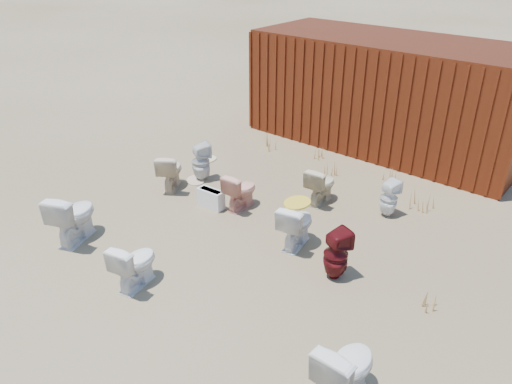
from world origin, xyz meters
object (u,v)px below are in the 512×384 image
Objects in this scene: toilet_front_e at (346,369)px; toilet_back_yellowlid at (296,224)px; toilet_front_a at (73,216)px; toilet_front_pink at (241,190)px; toilet_back_beige_right at (321,185)px; toilet_back_e at (389,198)px; shipping_container at (388,93)px; toilet_back_a at (201,162)px; toilet_front_c at (135,264)px; toilet_back_beige_left at (170,171)px; toilet_front_maroon at (336,255)px; loose_tank at (211,199)px.

toilet_front_e reaches higher than toilet_back_yellowlid.
toilet_front_a reaches higher than toilet_front_pink.
toilet_back_beige_right is 1.22m from toilet_back_e.
shipping_container is 4.55m from toilet_back_a.
toilet_back_e is at bearing -168.46° from toilet_back_beige_right.
toilet_back_beige_left is (-1.88, 2.31, 0.01)m from toilet_front_c.
toilet_front_maroon is 0.96× the size of toilet_front_e.
toilet_front_maroon is at bearing -69.77° from shipping_container.
toilet_front_a is 1.10× the size of toilet_back_a.
toilet_back_beige_left is 1.04× the size of toilet_back_beige_right.
toilet_back_e is (1.17, 0.33, -0.01)m from toilet_back_beige_right.
toilet_back_a reaches higher than toilet_front_c.
toilet_back_beige_right is at bearing -145.86° from toilet_front_a.
toilet_front_c is 2.51m from toilet_back_yellowlid.
toilet_back_yellowlid is at bearing 144.52° from toilet_back_beige_left.
toilet_front_pink is at bearing 43.53° from toilet_back_beige_right.
shipping_container is 3.53m from toilet_back_e.
toilet_front_a is 1.11× the size of toilet_front_maroon.
toilet_back_a is at bearing -72.25° from toilet_front_c.
toilet_front_a is (-1.84, -6.90, -0.77)m from shipping_container.
toilet_back_beige_left is 1.14m from loose_tank.
toilet_back_a reaches higher than toilet_back_beige_right.
toilet_back_yellowlid is at bearing -168.59° from toilet_back_a.
shipping_container reaches higher than toilet_front_c.
toilet_back_beige_right is at bearing -111.93° from toilet_front_c.
toilet_front_pink is 2.62m from toilet_front_c.
toilet_front_pink is 0.56m from loose_tank.
toilet_back_beige_left reaches higher than loose_tank.
toilet_front_a is 1.23× the size of toilet_back_beige_right.
toilet_front_pink is 4.29m from toilet_front_e.
toilet_back_e is (3.68, 1.71, -0.03)m from toilet_back_beige_left.
toilet_front_c is 1.02× the size of toilet_back_beige_right.
toilet_front_pink is at bearing 35.59° from loose_tank.
shipping_container reaches higher than toilet_back_a.
toilet_back_beige_right is at bearing -134.16° from toilet_front_pink.
shipping_container is 5.49m from toilet_front_maroon.
toilet_back_beige_left is 3.00m from toilet_back_yellowlid.
toilet_back_a is at bearing -16.43° from toilet_front_pink.
shipping_container reaches higher than toilet_back_e.
toilet_front_pink is at bearing -33.51° from toilet_front_e.
shipping_container is 12.00× the size of loose_tank.
toilet_front_e is at bearing -65.83° from shipping_container.
toilet_back_yellowlid is at bearing 80.85° from toilet_back_e.
toilet_front_a is at bearing 1.38° from toilet_front_e.
loose_tank is (-2.79, 0.33, -0.21)m from toilet_front_maroon.
loose_tank is at bearing -100.85° from shipping_container.
shipping_container reaches higher than loose_tank.
toilet_back_beige_left is at bearing 98.63° from toilet_back_a.
toilet_back_beige_right is (2.32, 0.74, -0.04)m from toilet_back_a.
toilet_back_beige_right is at bearing 41.81° from loose_tank.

